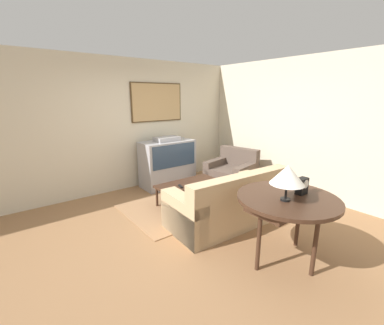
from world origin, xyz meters
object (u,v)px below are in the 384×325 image
Objects in this scene: tv at (168,163)px; table_lamp at (288,175)px; console_table at (288,202)px; coffee_table at (188,185)px; couch at (229,204)px; armchair at (232,173)px; mantel_clock at (302,186)px.

tv is 3.29m from table_lamp.
console_table is (-0.35, -3.16, 0.23)m from tv.
tv is at bearing 77.46° from coffee_table.
tv is 2.11m from couch.
armchair is 2.71m from mantel_clock.
couch is 1.79m from armchair.
mantel_clock is at bearing -87.20° from coffee_table.
tv is at bearing 83.74° from console_table.
tv is at bearing -140.08° from armchair.
coffee_table is at bearing 83.95° from table_lamp.
armchair is 0.91× the size of coffee_table.
console_table is at bearing 169.73° from mantel_clock.
table_lamp is (-0.22, -2.12, 0.76)m from coffee_table.
console_table is 5.88× the size of mantel_clock.
tv is 1.00× the size of console_table.
couch is 9.56× the size of mantel_clock.
tv is at bearing 87.56° from mantel_clock.
tv is at bearing 81.73° from table_lamp.
tv is 3.19m from console_table.
table_lamp is at bearing -98.27° from tv.
couch is at bearing -95.57° from tv.
table_lamp is (-0.46, -3.20, 0.60)m from tv.
mantel_clock is (0.07, -1.11, 0.61)m from couch.
armchair is 1.38m from coffee_table.
tv reaches higher than couch.
mantel_clock reaches higher than coffee_table.
armchair is at bearing 8.01° from coffee_table.
mantel_clock is at bearing -0.19° from table_lamp.
coffee_table is 2.26m from table_lamp.
couch is at bearing -59.49° from armchair.
console_table reaches higher than coffee_table.
tv reaches higher than armchair.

